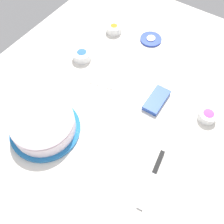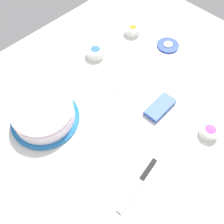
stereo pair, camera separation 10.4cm
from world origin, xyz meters
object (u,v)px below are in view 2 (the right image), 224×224
frosted_cake (43,114)px  frosting_tub_lid (168,45)px  sprinkle_bowl_orange (133,30)px  candy_box_lower (160,107)px  sprinkle_bowl_blue (96,51)px  paper_napkin (119,75)px  sprinkle_bowl_rainbow (209,131)px  spreading_knife (141,180)px

frosted_cake → frosting_tub_lid: size_ratio=2.57×
frosting_tub_lid → sprinkle_bowl_orange: sprinkle_bowl_orange is taller
candy_box_lower → sprinkle_bowl_blue: bearing=-94.8°
sprinkle_bowl_blue → paper_napkin: size_ratio=0.62×
frosted_cake → sprinkle_bowl_orange: size_ratio=3.43×
sprinkle_bowl_blue → candy_box_lower: size_ratio=0.65×
candy_box_lower → paper_napkin: 0.25m
sprinkle_bowl_orange → paper_napkin: sprinkle_bowl_orange is taller
sprinkle_bowl_orange → sprinkle_bowl_rainbow: same height
spreading_knife → sprinkle_bowl_blue: bearing=-118.7°
paper_napkin → sprinkle_bowl_blue: bearing=-95.9°
spreading_knife → paper_napkin: bearing=-126.6°
sprinkle_bowl_orange → sprinkle_bowl_blue: size_ratio=0.89×
sprinkle_bowl_blue → sprinkle_bowl_rainbow: (-0.02, 0.64, -0.00)m
spreading_knife → sprinkle_bowl_rainbow: sprinkle_bowl_rainbow is taller
sprinkle_bowl_orange → spreading_knife: bearing=44.6°
sprinkle_bowl_orange → candy_box_lower: 0.50m
frosting_tub_lid → sprinkle_bowl_rainbow: sprinkle_bowl_rainbow is taller
sprinkle_bowl_blue → candy_box_lower: 0.43m
sprinkle_bowl_orange → paper_napkin: (0.27, 0.16, -0.02)m
frosted_cake → sprinkle_bowl_blue: frosted_cake is taller
paper_napkin → frosting_tub_lid: bearing=172.9°
spreading_knife → paper_napkin: (-0.30, -0.40, -0.00)m
candy_box_lower → frosting_tub_lid: bearing=-148.3°
sprinkle_bowl_orange → paper_napkin: size_ratio=0.55×
sprinkle_bowl_orange → sprinkle_bowl_rainbow: 0.67m
candy_box_lower → paper_napkin: (-0.01, -0.25, -0.01)m
sprinkle_bowl_orange → sprinkle_bowl_blue: bearing=-4.4°
frosted_cake → sprinkle_bowl_rainbow: frosted_cake is taller
frosting_tub_lid → sprinkle_bowl_blue: sprinkle_bowl_blue is taller
frosted_cake → sprinkle_bowl_rainbow: 0.67m
candy_box_lower → paper_napkin: bearing=-93.1°
frosting_tub_lid → paper_napkin: (0.32, -0.04, -0.00)m
spreading_knife → sprinkle_bowl_orange: (-0.57, -0.56, 0.02)m
candy_box_lower → paper_napkin: size_ratio=0.95×
sprinkle_bowl_rainbow → sprinkle_bowl_orange: bearing=-110.4°
frosting_tub_lid → paper_napkin: bearing=-7.1°
frosting_tub_lid → sprinkle_bowl_blue: bearing=-35.5°
frosted_cake → sprinkle_bowl_orange: bearing=-170.8°
sprinkle_bowl_rainbow → frosting_tub_lid: bearing=-123.6°
candy_box_lower → paper_napkin: candy_box_lower is taller
sprinkle_bowl_orange → sprinkle_bowl_blue: (0.25, -0.02, 0.00)m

